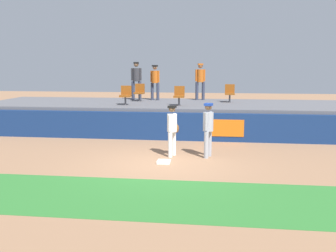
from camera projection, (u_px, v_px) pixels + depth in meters
ground_plane at (161, 164)px, 11.88m from camera, size 60.00×60.00×0.00m
grass_foreground_strip at (141, 197)px, 8.94m from camera, size 18.00×2.80×0.01m
first_base at (164, 162)px, 12.02m from camera, size 0.40×0.40×0.08m
player_fielder_home at (172, 127)px, 12.79m from camera, size 0.43×0.50×1.68m
player_runner_visitor at (208, 126)px, 12.64m from camera, size 0.42×0.48×1.77m
field_wall at (175, 127)px, 15.55m from camera, size 18.00×0.26×1.11m
bleacher_platform at (181, 116)px, 18.06m from camera, size 18.00×4.80×1.24m
seat_back_right at (230, 92)px, 18.27m from camera, size 0.45×0.44×0.84m
seat_back_left at (139, 91)px, 18.81m from camera, size 0.47×0.44×0.84m
seat_front_center at (179, 95)px, 16.78m from camera, size 0.44×0.44×0.84m
seat_front_left at (126, 94)px, 17.07m from camera, size 0.46×0.44×0.84m
spectator_hooded at (136, 78)px, 19.45m from camera, size 0.52×0.40×1.88m
spectator_capped at (155, 80)px, 19.30m from camera, size 0.47×0.41×1.73m
spectator_casual at (200, 79)px, 19.40m from camera, size 0.50×0.41×1.81m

